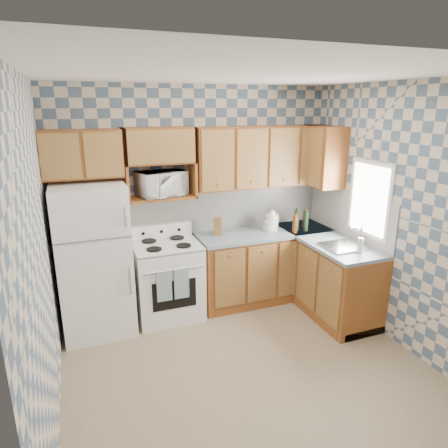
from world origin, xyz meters
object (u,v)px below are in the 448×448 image
Objects in this scene: microwave at (161,184)px; electric_kettle at (272,222)px; stove_body at (168,281)px; refrigerator at (94,260)px.

electric_kettle is (1.38, -0.14, -0.57)m from microwave.
microwave is at bearing 85.95° from stove_body.
stove_body is (0.80, 0.03, -0.39)m from refrigerator.
refrigerator reaches higher than stove_body.
microwave is (0.82, 0.21, 0.76)m from refrigerator.
refrigerator is at bearing 177.82° from microwave.
stove_body is 1.16m from microwave.
microwave is 2.55× the size of electric_kettle.
microwave is 1.50m from electric_kettle.
stove_body is 1.72× the size of microwave.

